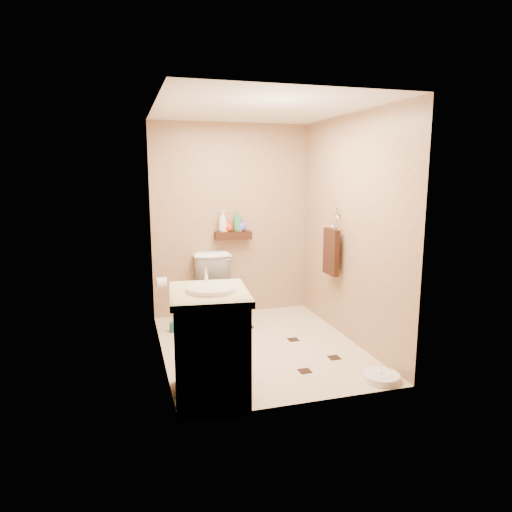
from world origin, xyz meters
name	(u,v)px	position (x,y,z in m)	size (l,w,h in m)	color
ground	(260,346)	(0.00, 0.00, 0.00)	(2.50, 2.50, 0.00)	beige
wall_back	(231,220)	(0.00, 1.25, 1.20)	(2.00, 0.04, 2.40)	tan
wall_front	(308,254)	(0.00, -1.25, 1.20)	(2.00, 0.04, 2.40)	tan
wall_left	(159,237)	(-1.00, 0.00, 1.20)	(0.04, 2.50, 2.40)	tan
wall_right	(350,229)	(1.00, 0.00, 1.20)	(0.04, 2.50, 2.40)	tan
ceiling	(260,109)	(0.00, 0.00, 2.40)	(2.00, 2.50, 0.02)	silver
wall_shelf	(233,235)	(0.00, 1.17, 1.02)	(0.46, 0.14, 0.10)	#36180E
floor_accents	(267,347)	(0.06, -0.05, 0.00)	(1.25, 1.42, 0.01)	black
toilet	(217,290)	(-0.29, 0.83, 0.41)	(0.46, 0.81, 0.83)	white
vanity	(210,343)	(-0.70, -0.95, 0.46)	(0.67, 0.79, 1.03)	brown
bathroom_scale	(381,377)	(0.79, -1.07, 0.03)	(0.41, 0.41, 0.06)	white
toilet_brush	(174,319)	(-0.82, 0.69, 0.15)	(0.10, 0.10, 0.43)	#175E58
towel_ring	(331,250)	(0.91, 0.25, 0.95)	(0.12, 0.30, 0.76)	silver
toilet_paper	(162,282)	(-0.94, 0.65, 0.60)	(0.12, 0.11, 0.12)	white
bottle_a	(223,221)	(-0.13, 1.17, 1.20)	(0.10, 0.10, 0.27)	silver
bottle_b	(227,226)	(-0.08, 1.17, 1.14)	(0.06, 0.07, 0.15)	yellow
bottle_c	(228,226)	(-0.06, 1.17, 1.14)	(0.12, 0.12, 0.15)	red
bottle_d	(237,221)	(0.06, 1.17, 1.20)	(0.10, 0.10, 0.26)	#2D894A
bottle_e	(239,225)	(0.08, 1.17, 1.15)	(0.07, 0.07, 0.16)	gold
bottle_f	(242,225)	(0.11, 1.17, 1.15)	(0.12, 0.12, 0.15)	#4F4DC2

